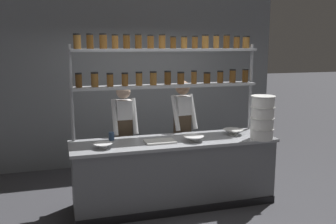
# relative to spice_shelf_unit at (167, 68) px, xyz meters

# --- Properties ---
(ground_plane) EXTENTS (40.00, 40.00, 0.00)m
(ground_plane) POSITION_rel_spice_shelf_unit_xyz_m (0.01, -0.33, -1.87)
(ground_plane) COLOR #3D3D42
(back_wall) EXTENTS (5.18, 0.12, 3.05)m
(back_wall) POSITION_rel_spice_shelf_unit_xyz_m (0.01, 1.71, -0.34)
(back_wall) COLOR gray
(back_wall) RESTS_ON ground_plane
(prep_counter) EXTENTS (2.78, 0.76, 0.92)m
(prep_counter) POSITION_rel_spice_shelf_unit_xyz_m (0.01, -0.33, -1.41)
(prep_counter) COLOR slate
(prep_counter) RESTS_ON ground_plane
(spice_shelf_unit) EXTENTS (2.66, 0.28, 2.33)m
(spice_shelf_unit) POSITION_rel_spice_shelf_unit_xyz_m (0.00, 0.00, 0.00)
(spice_shelf_unit) COLOR #999BA0
(spice_shelf_unit) RESTS_ON ground_plane
(chef_left) EXTENTS (0.36, 0.29, 1.63)m
(chef_left) POSITION_rel_spice_shelf_unit_xyz_m (-0.57, 0.27, -0.93)
(chef_left) COLOR black
(chef_left) RESTS_ON ground_plane
(chef_center) EXTENTS (0.39, 0.31, 1.66)m
(chef_center) POSITION_rel_spice_shelf_unit_xyz_m (0.32, 0.24, -0.91)
(chef_center) COLOR black
(chef_center) RESTS_ON ground_plane
(container_stack) EXTENTS (0.32, 0.32, 0.60)m
(container_stack) POSITION_rel_spice_shelf_unit_xyz_m (1.16, -0.63, -0.65)
(container_stack) COLOR white
(container_stack) RESTS_ON prep_counter
(cutting_board) EXTENTS (0.40, 0.26, 0.02)m
(cutting_board) POSITION_rel_spice_shelf_unit_xyz_m (-0.21, -0.40, -0.93)
(cutting_board) COLOR silver
(cutting_board) RESTS_ON prep_counter
(prep_bowl_near_left) EXTENTS (0.28, 0.28, 0.08)m
(prep_bowl_near_left) POSITION_rel_spice_shelf_unit_xyz_m (0.23, -0.49, -0.91)
(prep_bowl_near_left) COLOR white
(prep_bowl_near_left) RESTS_ON prep_counter
(prep_bowl_center_front) EXTENTS (0.24, 0.24, 0.06)m
(prep_bowl_center_front) POSITION_rel_spice_shelf_unit_xyz_m (-0.97, -0.48, -0.91)
(prep_bowl_center_front) COLOR white
(prep_bowl_center_front) RESTS_ON prep_counter
(prep_bowl_center_back) EXTENTS (0.29, 0.29, 0.08)m
(prep_bowl_center_back) POSITION_rel_spice_shelf_unit_xyz_m (0.90, -0.30, -0.91)
(prep_bowl_center_back) COLOR silver
(prep_bowl_center_back) RESTS_ON prep_counter
(serving_cup_front) EXTENTS (0.08, 0.08, 0.11)m
(serving_cup_front) POSITION_rel_spice_shelf_unit_xyz_m (-0.81, -0.10, -0.89)
(serving_cup_front) COLOR #334C70
(serving_cup_front) RESTS_ON prep_counter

